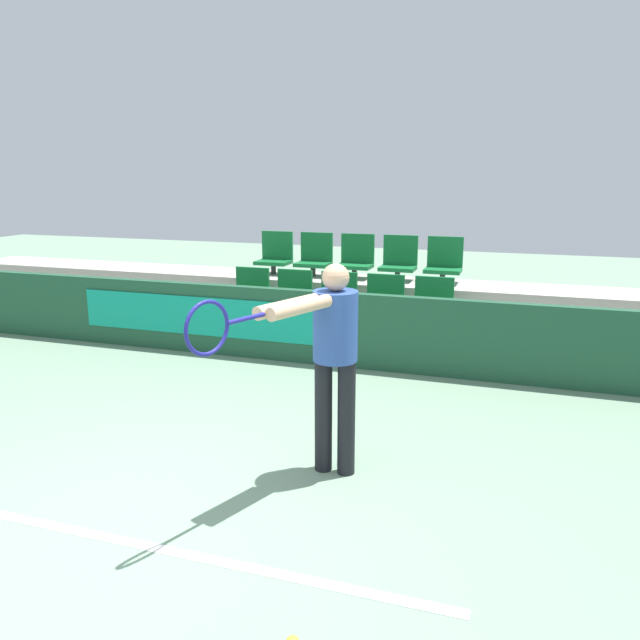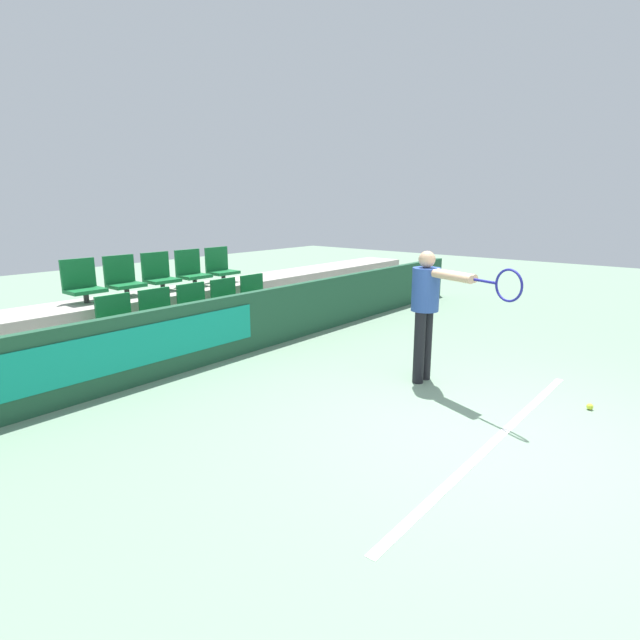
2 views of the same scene
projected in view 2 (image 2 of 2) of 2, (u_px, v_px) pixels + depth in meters
The scene contains 17 objects.
ground_plane at pixel (487, 436), 4.59m from camera, with size 30.00×30.00×0.00m, color gray.
court_baseline at pixel (497, 439), 4.53m from camera, with size 4.09×0.08×0.01m.
barrier_wall at pixel (223, 328), 6.78m from camera, with size 12.64×0.14×0.86m.
bleacher_tier_front at pixel (202, 338), 7.17m from camera, with size 12.24×0.87×0.39m.
bleacher_tier_middle at pixel (167, 317), 7.67m from camera, with size 12.24×0.87×0.78m.
stadium_chair_0 at pixel (118, 321), 6.26m from camera, with size 0.46×0.36×0.58m.
stadium_chair_1 at pixel (159, 313), 6.70m from camera, with size 0.46×0.36×0.58m.
stadium_chair_2 at pixel (195, 306), 7.14m from camera, with size 0.46×0.36×0.58m.
stadium_chair_3 at pixel (227, 300), 7.58m from camera, with size 0.46×0.36×0.58m.
stadium_chair_4 at pixel (256, 295), 8.02m from camera, with size 0.46×0.36×0.58m.
stadium_chair_5 at pixel (82, 283), 6.71m from camera, with size 0.46×0.36×0.58m.
stadium_chair_6 at pixel (123, 278), 7.15m from camera, with size 0.46×0.36×0.58m.
stadium_chair_7 at pixel (159, 274), 7.59m from camera, with size 0.46×0.36×0.58m.
stadium_chair_8 at pixel (191, 270), 8.03m from camera, with size 0.46×0.36×0.58m.
stadium_chair_9 at pixel (220, 267), 8.47m from camera, with size 0.46×0.36×0.58m.
tennis_player at pixel (429, 303), 5.75m from camera, with size 0.64×1.41×1.56m.
tennis_ball at pixel (590, 407), 5.17m from camera, with size 0.07×0.07×0.07m.
Camera 2 is at (-4.23, -1.52, 2.09)m, focal length 28.00 mm.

